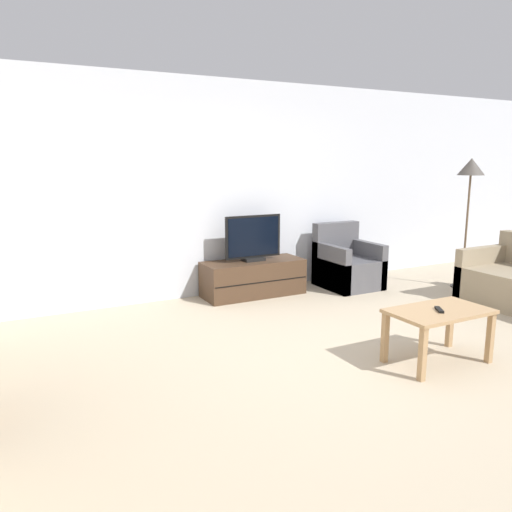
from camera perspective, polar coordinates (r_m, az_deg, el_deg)
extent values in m
plane|color=tan|center=(4.60, 12.58, -11.21)|extent=(24.00, 24.00, 0.00)
cube|color=silver|center=(6.49, -2.03, 7.72)|extent=(12.00, 0.06, 2.70)
cube|color=#422D1E|center=(6.39, -0.32, -2.52)|extent=(1.30, 0.50, 0.45)
cube|color=black|center=(6.17, 0.76, -3.01)|extent=(1.28, 0.01, 0.01)
cube|color=black|center=(6.34, -0.32, -0.36)|extent=(0.27, 0.18, 0.04)
cube|color=black|center=(6.28, -0.33, 2.23)|extent=(0.76, 0.03, 0.54)
cube|color=black|center=(6.27, -0.26, 2.22)|extent=(0.70, 0.01, 0.49)
cube|color=#4C4C51|center=(6.91, 10.52, -1.90)|extent=(0.70, 0.76, 0.40)
cube|color=#4C4C51|center=(7.07, 9.10, 1.99)|extent=(0.70, 0.14, 0.46)
cube|color=#4C4C51|center=(6.71, 8.53, -1.32)|extent=(0.10, 0.76, 0.61)
cube|color=#4C4C51|center=(7.07, 12.47, -0.82)|extent=(0.10, 0.76, 0.61)
cube|color=#A37F56|center=(4.52, 20.22, -5.95)|extent=(0.87, 0.51, 0.03)
cube|color=#A37F56|center=(4.18, 18.50, -10.61)|extent=(0.05, 0.05, 0.44)
cube|color=#A37F56|center=(4.75, 25.18, -8.48)|extent=(0.05, 0.05, 0.44)
cube|color=#A37F56|center=(4.46, 14.52, -8.99)|extent=(0.05, 0.05, 0.44)
cube|color=#A37F56|center=(5.00, 21.29, -7.22)|extent=(0.05, 0.05, 0.44)
cube|color=black|center=(4.47, 20.21, -5.78)|extent=(0.11, 0.15, 0.02)
cube|color=gray|center=(6.99, 24.57, -1.58)|extent=(0.96, 0.11, 0.64)
cylinder|color=black|center=(7.41, 22.45, -3.22)|extent=(0.30, 0.30, 0.01)
cylinder|color=brown|center=(7.27, 22.88, 2.58)|extent=(0.03, 0.03, 1.50)
cone|color=#4C4742|center=(7.21, 23.39, 9.36)|extent=(0.35, 0.35, 0.22)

